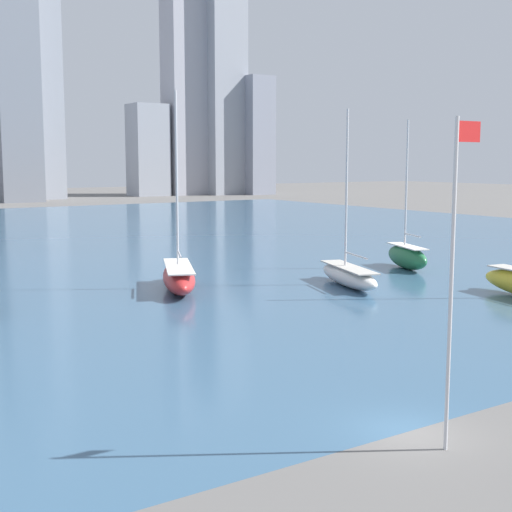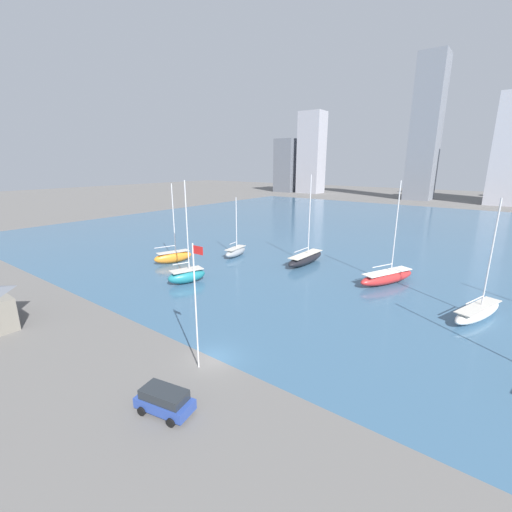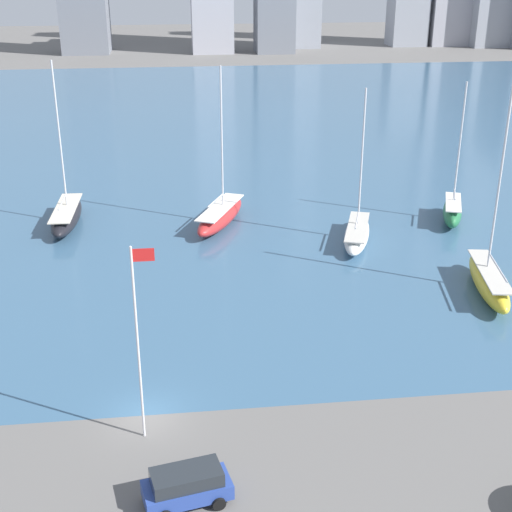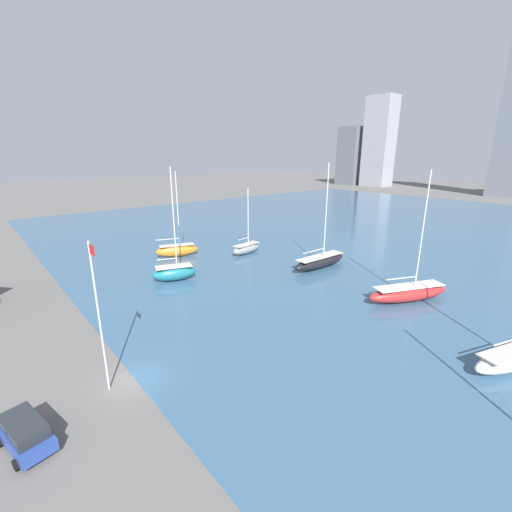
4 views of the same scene
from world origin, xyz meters
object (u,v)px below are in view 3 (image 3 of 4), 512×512
at_px(flag_pole, 138,339).
at_px(sailboat_red, 220,215).
at_px(sailboat_green, 452,211).
at_px(sailboat_yellow, 489,281).
at_px(parked_suv_blue, 187,485).
at_px(sailboat_black, 67,215).
at_px(sailboat_white, 357,233).

height_order(flag_pole, sailboat_red, sailboat_red).
distance_m(sailboat_red, sailboat_green, 23.38).
xyz_separation_m(sailboat_yellow, parked_suv_blue, (-24.56, -20.80, -0.12)).
xyz_separation_m(sailboat_black, sailboat_green, (38.55, -3.67, 0.17)).
bearing_deg(flag_pole, sailboat_red, 78.67).
height_order(sailboat_white, sailboat_green, sailboat_white).
bearing_deg(sailboat_yellow, sailboat_green, 89.04).
distance_m(sailboat_white, sailboat_red, 13.78).
relative_size(flag_pole, sailboat_green, 0.83).
height_order(sailboat_green, sailboat_yellow, sailboat_yellow).
distance_m(flag_pole, sailboat_green, 43.68).
relative_size(sailboat_white, sailboat_black, 0.89).
height_order(sailboat_black, parked_suv_blue, sailboat_black).
xyz_separation_m(sailboat_black, parked_suv_blue, (10.81, -40.61, -0.02)).
xyz_separation_m(sailboat_white, parked_suv_blue, (-16.86, -32.77, 0.11)).
xyz_separation_m(flag_pole, sailboat_white, (19.07, 27.21, -5.37)).
distance_m(sailboat_yellow, parked_suv_blue, 32.18).
xyz_separation_m(flag_pole, parked_suv_blue, (2.21, -5.56, -5.27)).
bearing_deg(sailboat_red, flag_pole, -77.15).
relative_size(sailboat_black, sailboat_yellow, 0.97).
height_order(sailboat_white, sailboat_red, sailboat_red).
bearing_deg(sailboat_green, sailboat_red, -163.81).
relative_size(sailboat_black, parked_suv_blue, 3.46).
height_order(sailboat_black, sailboat_green, sailboat_black).
relative_size(sailboat_white, sailboat_green, 1.02).
bearing_deg(sailboat_white, sailboat_yellow, -39.07).
xyz_separation_m(sailboat_white, sailboat_yellow, (7.70, -11.97, 0.22)).
bearing_deg(flag_pole, sailboat_green, 46.33).
height_order(flag_pole, sailboat_yellow, sailboat_yellow).
relative_size(sailboat_yellow, parked_suv_blue, 3.56).
relative_size(flag_pole, parked_suv_blue, 2.50).
distance_m(sailboat_red, parked_suv_blue, 38.97).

